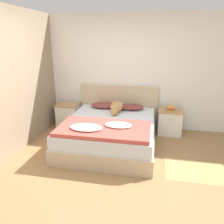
# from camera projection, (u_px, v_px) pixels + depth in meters

# --- Properties ---
(ground_plane) EXTENTS (16.00, 16.00, 0.00)m
(ground_plane) POSITION_uv_depth(u_px,v_px,m) (99.00, 174.00, 3.41)
(ground_plane) COLOR #997047
(wall_back) EXTENTS (9.00, 0.06, 2.55)m
(wall_back) POSITION_uv_depth(u_px,v_px,m) (121.00, 73.00, 4.99)
(wall_back) COLOR white
(wall_back) RESTS_ON ground_plane
(wall_side_left) EXTENTS (0.06, 3.10, 2.55)m
(wall_side_left) POSITION_uv_depth(u_px,v_px,m) (29.00, 78.00, 4.29)
(wall_side_left) COLOR gray
(wall_side_left) RESTS_ON ground_plane
(bed) EXTENTS (1.73, 2.00, 0.52)m
(bed) POSITION_uv_depth(u_px,v_px,m) (110.00, 133.00, 4.30)
(bed) COLOR #C6B28E
(bed) RESTS_ON ground_plane
(headboard) EXTENTS (1.81, 0.06, 1.01)m
(headboard) POSITION_uv_depth(u_px,v_px,m) (119.00, 105.00, 5.17)
(headboard) COLOR #C6B28E
(headboard) RESTS_ON ground_plane
(nightstand_left) EXTENTS (0.52, 0.43, 0.55)m
(nightstand_left) POSITION_uv_depth(u_px,v_px,m) (68.00, 115.00, 5.24)
(nightstand_left) COLOR white
(nightstand_left) RESTS_ON ground_plane
(nightstand_right) EXTENTS (0.52, 0.43, 0.55)m
(nightstand_right) POSITION_uv_depth(u_px,v_px,m) (170.00, 122.00, 4.81)
(nightstand_right) COLOR white
(nightstand_right) RESTS_ON ground_plane
(pillow_left) EXTENTS (0.58, 0.36, 0.11)m
(pillow_left) POSITION_uv_depth(u_px,v_px,m) (103.00, 105.00, 4.97)
(pillow_left) COLOR brown
(pillow_left) RESTS_ON bed
(pillow_right) EXTENTS (0.58, 0.36, 0.11)m
(pillow_right) POSITION_uv_depth(u_px,v_px,m) (131.00, 107.00, 4.86)
(pillow_right) COLOR brown
(pillow_right) RESTS_ON bed
(quilt) EXTENTS (1.57, 0.87, 0.12)m
(quilt) POSITION_uv_depth(u_px,v_px,m) (103.00, 128.00, 3.72)
(quilt) COLOR #BC4C42
(quilt) RESTS_ON bed
(dog) EXTENTS (0.27, 0.69, 0.22)m
(dog) POSITION_uv_depth(u_px,v_px,m) (117.00, 107.00, 4.68)
(dog) COLOR tan
(dog) RESTS_ON bed
(book_stack) EXTENTS (0.16, 0.22, 0.08)m
(book_stack) POSITION_uv_depth(u_px,v_px,m) (171.00, 108.00, 4.70)
(book_stack) COLOR gold
(book_stack) RESTS_ON nightstand_right
(rug) EXTENTS (0.94, 0.66, 0.00)m
(rug) POSITION_uv_depth(u_px,v_px,m) (195.00, 171.00, 3.49)
(rug) COLOR tan
(rug) RESTS_ON ground_plane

